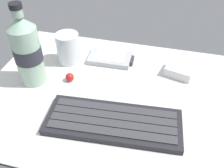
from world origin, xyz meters
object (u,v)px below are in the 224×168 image
Objects in this scene: water_bottle at (27,51)px; charger_block at (180,70)px; handheld_device at (111,58)px; trackball_mouse at (70,77)px; keyboard at (113,122)px; juice_cup at (68,49)px.

water_bottle is 39.15cm from charger_block.
charger_block is at bearing 17.94° from water_bottle.
handheld_device is 5.89× the size of trackball_mouse.
water_bottle reaches higher than keyboard.
handheld_device is at bearing 15.70° from juice_cup.
keyboard is 1.43× the size of water_bottle.
juice_cup reaches higher than charger_block.
juice_cup is at bearing 61.33° from water_bottle.
trackball_mouse is at bearing -68.03° from juice_cup.
keyboard is 2.30× the size of handheld_device.
keyboard is 24.91cm from charger_block.
keyboard is 4.26× the size of charger_block.
charger_block is at bearing 2.65° from juice_cup.
charger_block is (19.50, -1.76, 0.47)cm from handheld_device.
handheld_device is 14.02cm from trackball_mouse.
juice_cup reaches higher than keyboard.
handheld_device is at bearing 55.45° from trackball_mouse.
juice_cup is (-17.90, 19.88, 3.10)cm from keyboard.
juice_cup is 3.86× the size of trackball_mouse.
handheld_device is at bearing 174.85° from charger_block.
juice_cup is at bearing -177.35° from charger_block.
handheld_device is (-6.58, 23.06, -0.08)cm from keyboard.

